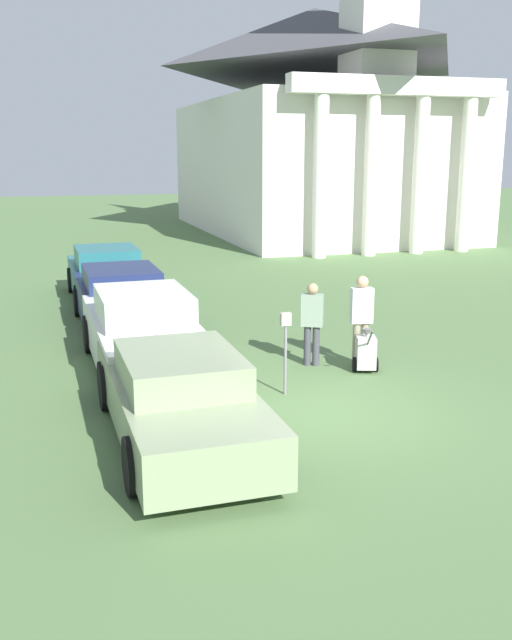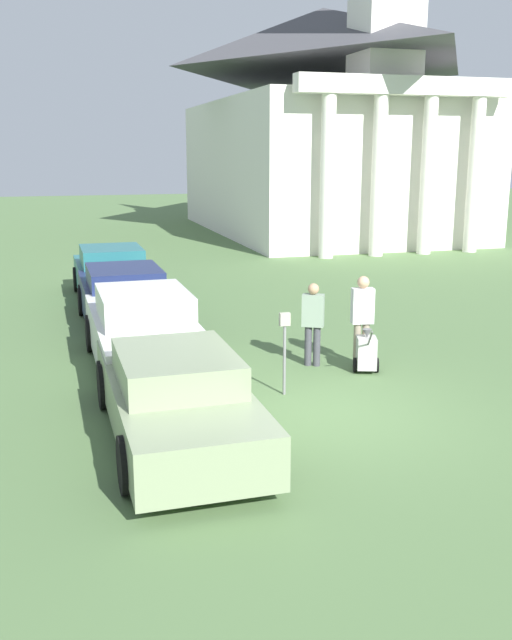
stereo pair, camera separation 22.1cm
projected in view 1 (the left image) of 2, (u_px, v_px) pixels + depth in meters
ground_plane at (326, 415)px, 11.39m from camera, size 120.00×120.00×0.00m
parked_car_sage at (178, 397)px, 10.29m from camera, size 2.00×5.03×1.37m
parked_car_white at (143, 333)px, 13.55m from camera, size 2.02×5.08×1.58m
parked_car_navy at (121, 299)px, 16.85m from camera, size 2.04×5.10×1.47m
parked_car_teal at (107, 275)px, 20.00m from camera, size 2.04×4.78×1.51m
parking_meter at (286, 338)px, 12.12m from camera, size 0.18×0.09×1.45m
person_worker at (312, 319)px, 13.82m from camera, size 0.47×0.39×1.64m
person_supervisor at (361, 315)px, 13.77m from camera, size 0.45×0.28×1.79m
equipment_cart at (366, 352)px, 13.53m from camera, size 0.53×1.00×1.00m
church at (315, 117)px, 35.82m from camera, size 10.94×18.24×22.83m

